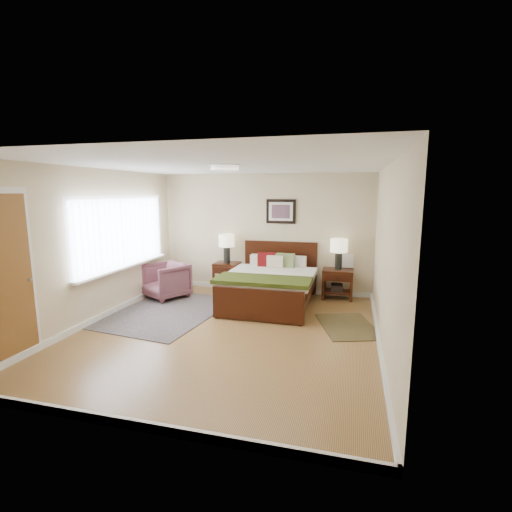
# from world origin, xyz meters

# --- Properties ---
(floor) EXTENTS (5.00, 5.00, 0.00)m
(floor) POSITION_xyz_m (0.00, 0.00, 0.00)
(floor) COLOR olive
(floor) RESTS_ON ground
(back_wall) EXTENTS (4.50, 0.04, 2.50)m
(back_wall) POSITION_xyz_m (0.00, 2.50, 1.25)
(back_wall) COLOR beige
(back_wall) RESTS_ON ground
(front_wall) EXTENTS (4.50, 0.04, 2.50)m
(front_wall) POSITION_xyz_m (0.00, -2.50, 1.25)
(front_wall) COLOR beige
(front_wall) RESTS_ON ground
(left_wall) EXTENTS (0.04, 5.00, 2.50)m
(left_wall) POSITION_xyz_m (-2.25, 0.00, 1.25)
(left_wall) COLOR beige
(left_wall) RESTS_ON ground
(right_wall) EXTENTS (0.04, 5.00, 2.50)m
(right_wall) POSITION_xyz_m (2.25, 0.00, 1.25)
(right_wall) COLOR beige
(right_wall) RESTS_ON ground
(ceiling) EXTENTS (4.50, 5.00, 0.02)m
(ceiling) POSITION_xyz_m (0.00, 0.00, 2.50)
(ceiling) COLOR white
(ceiling) RESTS_ON back_wall
(window) EXTENTS (0.11, 2.72, 1.32)m
(window) POSITION_xyz_m (-2.20, 0.70, 1.38)
(window) COLOR silver
(window) RESTS_ON left_wall
(door) EXTENTS (0.06, 1.00, 2.18)m
(door) POSITION_xyz_m (-2.23, -1.75, 1.07)
(door) COLOR silver
(door) RESTS_ON ground
(ceil_fixture) EXTENTS (0.44, 0.44, 0.08)m
(ceil_fixture) POSITION_xyz_m (0.00, 0.00, 2.47)
(ceil_fixture) COLOR white
(ceil_fixture) RESTS_ON ceiling
(bed) EXTENTS (1.66, 2.00, 1.08)m
(bed) POSITION_xyz_m (0.35, 1.52, 0.50)
(bed) COLOR #341307
(bed) RESTS_ON ground
(wall_art) EXTENTS (0.62, 0.05, 0.50)m
(wall_art) POSITION_xyz_m (0.35, 2.47, 1.72)
(wall_art) COLOR black
(wall_art) RESTS_ON back_wall
(nightstand_left) EXTENTS (0.52, 0.47, 0.62)m
(nightstand_left) POSITION_xyz_m (-0.78, 2.25, 0.50)
(nightstand_left) COLOR #341307
(nightstand_left) RESTS_ON ground
(nightstand_right) EXTENTS (0.60, 0.45, 0.60)m
(nightstand_right) POSITION_xyz_m (1.56, 2.26, 0.37)
(nightstand_right) COLOR #341307
(nightstand_right) RESTS_ON ground
(lamp_left) EXTENTS (0.34, 0.34, 0.61)m
(lamp_left) POSITION_xyz_m (-0.78, 2.27, 1.05)
(lamp_left) COLOR black
(lamp_left) RESTS_ON nightstand_left
(lamp_right) EXTENTS (0.34, 0.34, 0.61)m
(lamp_right) POSITION_xyz_m (1.56, 2.27, 1.02)
(lamp_right) COLOR black
(lamp_right) RESTS_ON nightstand_right
(armchair) EXTENTS (1.04, 1.05, 0.71)m
(armchair) POSITION_xyz_m (-1.80, 1.44, 0.35)
(armchair) COLOR brown
(armchair) RESTS_ON ground
(rug_persian) EXTENTS (2.01, 2.63, 0.01)m
(rug_persian) POSITION_xyz_m (-1.34, 0.63, 0.01)
(rug_persian) COLOR #0D1543
(rug_persian) RESTS_ON ground
(rug_navy) EXTENTS (1.15, 1.41, 0.01)m
(rug_navy) POSITION_xyz_m (1.80, 0.69, 0.01)
(rug_navy) COLOR black
(rug_navy) RESTS_ON ground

